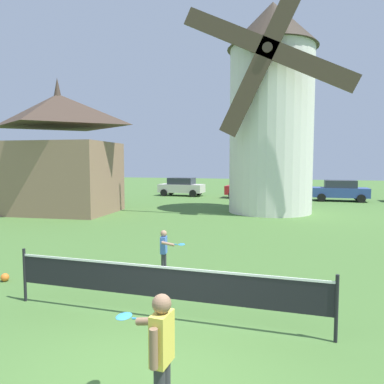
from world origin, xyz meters
TOP-DOWN VIEW (x-y plane):
  - ground_plane at (0.00, 0.00)m, footprint 120.00×120.00m
  - windmill at (0.21, 16.97)m, footprint 8.62×5.41m
  - tennis_net at (-0.46, 1.65)m, footprint 6.05×0.06m
  - player_near at (0.51, -0.77)m, footprint 0.78×0.59m
  - player_far at (-1.40, 4.32)m, footprint 0.70×0.41m
  - stray_ball at (-4.84, 2.53)m, footprint 0.20×0.20m
  - parked_car_cream at (-7.98, 25.38)m, footprint 3.85×1.93m
  - parked_car_red at (-1.90, 24.82)m, footprint 4.06×1.92m
  - parked_car_blue at (4.71, 24.68)m, footprint 3.95×1.91m
  - chapel at (-11.25, 13.28)m, footprint 6.69×5.16m

SIDE VIEW (x-z plane):
  - ground_plane at x=0.00m, z-range 0.00..0.00m
  - stray_ball at x=-4.84m, z-range 0.00..0.20m
  - player_far at x=-1.40m, z-range 0.08..1.19m
  - tennis_net at x=-0.46m, z-range 0.14..1.24m
  - parked_car_cream at x=-7.98m, z-range 0.03..1.59m
  - player_near at x=0.51m, z-range 0.09..1.52m
  - parked_car_blue at x=4.71m, z-range 0.03..1.59m
  - parked_car_red at x=-1.90m, z-range 0.03..1.59m
  - chapel at x=-11.25m, z-range -0.52..7.08m
  - windmill at x=0.21m, z-range -0.32..12.45m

